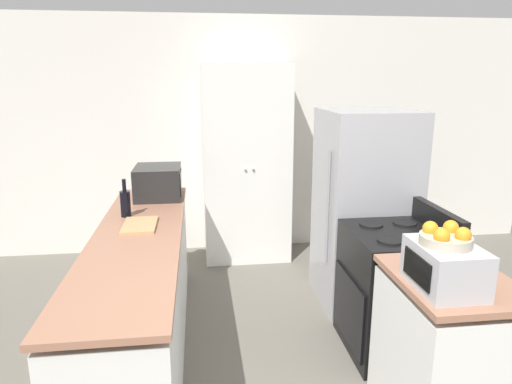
{
  "coord_description": "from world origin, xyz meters",
  "views": [
    {
      "loc": [
        -0.45,
        -1.62,
        1.95
      ],
      "look_at": [
        0.0,
        1.91,
        1.05
      ],
      "focal_mm": 32.0,
      "sensor_mm": 36.0,
      "label": 1
    }
  ],
  "objects_px": {
    "pantry_cabinet": "(246,164)",
    "microwave": "(158,182)",
    "wine_bottle": "(125,203)",
    "fruit_bowl": "(446,237)",
    "refrigerator": "(364,209)",
    "stove": "(393,291)",
    "toaster_oven": "(445,267)"
  },
  "relations": [
    {
      "from": "pantry_cabinet",
      "to": "microwave",
      "type": "relative_size",
      "value": 4.51
    },
    {
      "from": "wine_bottle",
      "to": "fruit_bowl",
      "type": "xyz_separation_m",
      "value": [
        1.77,
        -1.47,
        0.17
      ]
    },
    {
      "from": "microwave",
      "to": "fruit_bowl",
      "type": "bearing_deg",
      "value": -52.36
    },
    {
      "from": "refrigerator",
      "to": "wine_bottle",
      "type": "distance_m",
      "value": 1.98
    },
    {
      "from": "pantry_cabinet",
      "to": "microwave",
      "type": "bearing_deg",
      "value": -138.56
    },
    {
      "from": "refrigerator",
      "to": "microwave",
      "type": "distance_m",
      "value": 1.82
    },
    {
      "from": "wine_bottle",
      "to": "stove",
      "type": "bearing_deg",
      "value": -17.76
    },
    {
      "from": "wine_bottle",
      "to": "toaster_oven",
      "type": "relative_size",
      "value": 0.76
    },
    {
      "from": "stove",
      "to": "refrigerator",
      "type": "distance_m",
      "value": 0.87
    },
    {
      "from": "refrigerator",
      "to": "microwave",
      "type": "xyz_separation_m",
      "value": [
        -1.76,
        0.4,
        0.2
      ]
    },
    {
      "from": "stove",
      "to": "fruit_bowl",
      "type": "height_order",
      "value": "fruit_bowl"
    },
    {
      "from": "stove",
      "to": "toaster_oven",
      "type": "distance_m",
      "value": 1.04
    },
    {
      "from": "microwave",
      "to": "fruit_bowl",
      "type": "xyz_separation_m",
      "value": [
        1.57,
        -2.03,
        0.14
      ]
    },
    {
      "from": "microwave",
      "to": "wine_bottle",
      "type": "distance_m",
      "value": 0.6
    },
    {
      "from": "pantry_cabinet",
      "to": "stove",
      "type": "relative_size",
      "value": 1.96
    },
    {
      "from": "toaster_oven",
      "to": "microwave",
      "type": "bearing_deg",
      "value": 127.71
    },
    {
      "from": "microwave",
      "to": "wine_bottle",
      "type": "height_order",
      "value": "wine_bottle"
    },
    {
      "from": "wine_bottle",
      "to": "toaster_oven",
      "type": "height_order",
      "value": "wine_bottle"
    },
    {
      "from": "fruit_bowl",
      "to": "toaster_oven",
      "type": "bearing_deg",
      "value": -35.83
    },
    {
      "from": "refrigerator",
      "to": "wine_bottle",
      "type": "bearing_deg",
      "value": -175.29
    },
    {
      "from": "pantry_cabinet",
      "to": "microwave",
      "type": "height_order",
      "value": "pantry_cabinet"
    },
    {
      "from": "pantry_cabinet",
      "to": "refrigerator",
      "type": "bearing_deg",
      "value": -52.4
    },
    {
      "from": "toaster_oven",
      "to": "fruit_bowl",
      "type": "relative_size",
      "value": 1.54
    },
    {
      "from": "wine_bottle",
      "to": "microwave",
      "type": "bearing_deg",
      "value": 69.68
    },
    {
      "from": "stove",
      "to": "toaster_oven",
      "type": "bearing_deg",
      "value": -99.6
    },
    {
      "from": "pantry_cabinet",
      "to": "stove",
      "type": "xyz_separation_m",
      "value": [
        0.85,
        -1.94,
        -0.58
      ]
    },
    {
      "from": "refrigerator",
      "to": "fruit_bowl",
      "type": "height_order",
      "value": "refrigerator"
    },
    {
      "from": "microwave",
      "to": "fruit_bowl",
      "type": "height_order",
      "value": "fruit_bowl"
    },
    {
      "from": "pantry_cabinet",
      "to": "wine_bottle",
      "type": "distance_m",
      "value": 1.71
    },
    {
      "from": "refrigerator",
      "to": "microwave",
      "type": "bearing_deg",
      "value": 167.34
    },
    {
      "from": "microwave",
      "to": "stove",
      "type": "bearing_deg",
      "value": -34.35
    },
    {
      "from": "pantry_cabinet",
      "to": "fruit_bowl",
      "type": "relative_size",
      "value": 8.25
    }
  ]
}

